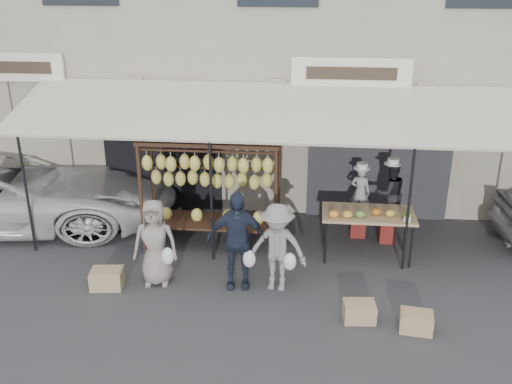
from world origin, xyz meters
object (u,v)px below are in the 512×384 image
at_px(produce_table, 368,215).
at_px(customer_left, 155,242).
at_px(customer_right, 277,247).
at_px(vendor_right, 390,193).
at_px(crate_near_a, 359,311).
at_px(banana_rack, 210,173).
at_px(vendor_left, 360,192).
at_px(crate_far, 107,279).
at_px(customer_mid, 236,240).
at_px(crate_near_b, 416,322).

distance_m(produce_table, customer_left, 3.91).
height_order(customer_left, customer_right, customer_right).
relative_size(produce_table, vendor_right, 1.34).
xyz_separation_m(customer_left, crate_near_a, (3.43, -0.79, -0.62)).
relative_size(banana_rack, customer_right, 1.67).
relative_size(vendor_left, customer_left, 0.70).
height_order(customer_left, crate_near_a, customer_left).
bearing_deg(produce_table, crate_near_a, -96.84).
height_order(vendor_left, customer_left, customer_left).
bearing_deg(vendor_right, banana_rack, -8.29).
bearing_deg(vendor_left, vendor_right, 177.22).
bearing_deg(crate_far, customer_mid, 7.46).
distance_m(customer_mid, crate_near_a, 2.31).
distance_m(vendor_right, customer_mid, 3.39).
bearing_deg(crate_far, produce_table, 19.06).
xyz_separation_m(vendor_left, vendor_right, (0.56, -0.21, 0.09)).
distance_m(banana_rack, crate_near_a, 3.73).
height_order(produce_table, crate_near_a, produce_table).
relative_size(customer_left, crate_near_a, 3.16).
relative_size(vendor_right, customer_right, 0.81).
relative_size(banana_rack, vendor_right, 2.05).
height_order(customer_right, crate_near_b, customer_right).
distance_m(customer_left, crate_near_b, 4.42).
height_order(vendor_right, customer_left, vendor_right).
height_order(produce_table, vendor_right, vendor_right).
bearing_deg(crate_far, customer_left, 16.80).
bearing_deg(customer_mid, crate_near_b, -26.18).
bearing_deg(vendor_right, crate_far, 5.30).
distance_m(crate_near_a, crate_far, 4.28).
xyz_separation_m(produce_table, vendor_left, (-0.09, 0.92, 0.08)).
xyz_separation_m(customer_right, crate_near_a, (1.35, -0.81, -0.63)).
relative_size(customer_right, crate_near_b, 3.22).
xyz_separation_m(banana_rack, produce_table, (2.95, -0.05, -0.70)).
distance_m(banana_rack, vendor_right, 3.52).
bearing_deg(crate_near_a, customer_right, 149.10).
height_order(banana_rack, crate_near_b, banana_rack).
xyz_separation_m(customer_left, crate_near_b, (4.27, -0.98, -0.63)).
distance_m(banana_rack, produce_table, 3.03).
distance_m(produce_table, vendor_right, 0.87).
bearing_deg(vendor_left, banana_rack, 34.68).
bearing_deg(crate_near_a, customer_mid, 157.77).
bearing_deg(produce_table, customer_right, -141.09).
relative_size(crate_near_a, crate_far, 0.92).
xyz_separation_m(vendor_right, crate_near_b, (0.13, -3.00, -0.90)).
bearing_deg(banana_rack, crate_near_b, -33.43).
bearing_deg(customer_mid, vendor_left, 38.25).
bearing_deg(vendor_right, customer_mid, 16.47).
xyz_separation_m(produce_table, customer_mid, (-2.29, -1.27, -0.00)).
distance_m(produce_table, crate_far, 4.81).
bearing_deg(customer_right, crate_far, -168.23).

